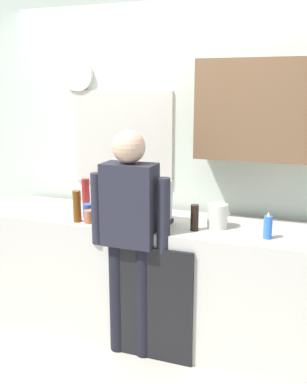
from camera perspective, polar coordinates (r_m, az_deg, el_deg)
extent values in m
plane|color=beige|center=(3.43, -2.85, -19.69)|extent=(8.00, 8.00, 0.00)
cube|color=beige|center=(3.46, -0.97, -10.76)|extent=(2.49, 0.64, 0.92)
cube|color=black|center=(3.14, -0.03, -14.30)|extent=(0.56, 0.02, 0.82)
cube|color=silver|center=(3.61, 1.43, 4.23)|extent=(4.09, 0.10, 2.60)
cube|color=beige|center=(3.66, -4.03, 6.95)|extent=(0.86, 0.02, 0.76)
cube|color=#8CA5C6|center=(3.66, -4.00, 6.96)|extent=(0.80, 0.02, 0.70)
cube|color=brown|center=(3.19, 13.38, 10.23)|extent=(0.84, 0.32, 0.68)
cylinder|color=silver|center=(3.80, -9.66, 14.59)|extent=(0.26, 0.03, 0.26)
cube|color=black|center=(3.16, 0.33, -3.92)|extent=(0.20, 0.20, 0.03)
cube|color=silver|center=(3.17, 0.70, -0.95)|extent=(0.18, 0.08, 0.28)
cylinder|color=black|center=(3.11, 0.14, -2.84)|extent=(0.11, 0.11, 0.11)
cylinder|color=black|center=(3.09, 0.33, 1.41)|extent=(0.17, 0.17, 0.03)
cylinder|color=brown|center=(3.25, -9.79, -1.82)|extent=(0.06, 0.06, 0.23)
cylinder|color=maroon|center=(3.71, -8.70, 0.02)|extent=(0.06, 0.06, 0.22)
cylinder|color=black|center=(3.02, 5.30, -3.31)|extent=(0.06, 0.06, 0.18)
cylinder|color=#3351B2|center=(3.37, -8.38, -2.36)|extent=(0.08, 0.08, 0.10)
cylinder|color=white|center=(3.32, -5.89, -2.59)|extent=(0.08, 0.08, 0.10)
cylinder|color=#B26647|center=(3.23, -8.22, -3.14)|extent=(0.08, 0.08, 0.09)
cylinder|color=blue|center=(2.95, 14.46, -4.42)|extent=(0.06, 0.06, 0.15)
cone|color=white|center=(2.92, 14.56, -2.73)|extent=(0.02, 0.02, 0.03)
cylinder|color=silver|center=(3.10, 8.22, -3.07)|extent=(0.14, 0.14, 0.17)
cylinder|color=black|center=(3.26, -4.60, -13.27)|extent=(0.12, 0.12, 0.82)
cylinder|color=black|center=(3.19, -1.23, -13.86)|extent=(0.12, 0.12, 0.82)
cube|color=#262633|center=(2.98, -3.09, -1.64)|extent=(0.36, 0.20, 0.56)
sphere|color=#D8AD8C|center=(2.91, -3.19, 5.82)|extent=(0.22, 0.22, 0.22)
cylinder|color=#262633|center=(3.09, -7.17, -2.13)|extent=(0.09, 0.09, 0.50)
cylinder|color=#262633|center=(2.91, 1.28, -3.00)|extent=(0.09, 0.09, 0.50)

